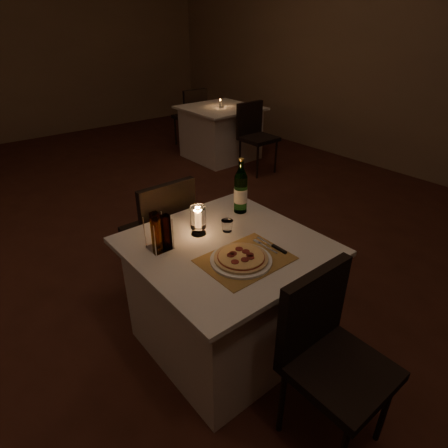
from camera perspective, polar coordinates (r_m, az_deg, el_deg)
floor at (r=2.94m, az=-13.11°, el=-11.00°), size 8.00×10.00×0.02m
wall_right at (r=5.34m, az=29.61°, el=21.79°), size 0.02×10.00×3.00m
main_table at (r=2.29m, az=0.32°, el=-10.89°), size 1.00×1.00×0.74m
chair_near at (r=1.83m, az=15.43°, el=-17.38°), size 0.42×0.42×0.90m
chair_far at (r=2.69m, az=-9.40°, el=-0.29°), size 0.42×0.42×0.90m
placemat at (r=1.95m, az=3.27°, el=-5.41°), size 0.45×0.34×0.00m
plate at (r=1.93m, az=2.62°, el=-5.51°), size 0.32×0.32×0.01m
pizza at (r=1.92m, az=2.63°, el=-5.11°), size 0.28×0.28×0.02m
fork at (r=2.07m, az=6.05°, el=-3.27°), size 0.02×0.18×0.00m
knife at (r=2.05m, az=7.94°, el=-3.55°), size 0.02×0.22×0.01m
tumbler at (r=2.19m, az=0.49°, el=-0.25°), size 0.07×0.07×0.07m
water_bottle at (r=2.37m, az=2.55°, el=5.06°), size 0.09×0.09×0.36m
hurricane_candle at (r=2.13m, az=-3.97°, el=0.90°), size 0.09×0.09×0.17m
cruet_caddy at (r=2.02m, az=-9.79°, el=-1.45°), size 0.12×0.12×0.21m
neighbor_table_right at (r=5.65m, az=-0.55°, el=13.77°), size 1.00×1.00×0.74m
neighbor_chair_ra at (r=5.09m, az=4.64°, el=14.02°), size 0.42×0.42×0.90m
neighbor_chair_rb at (r=6.17m, az=-4.89°, el=16.63°), size 0.42×0.42×0.90m
neighbor_candle_right at (r=5.56m, az=-0.57°, el=17.90°), size 0.03×0.03×0.11m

